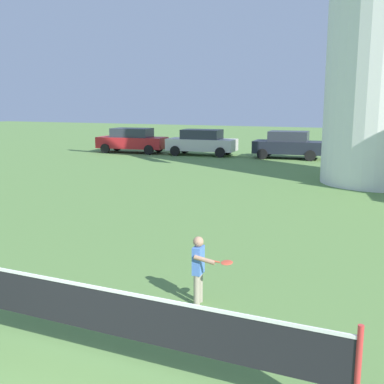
# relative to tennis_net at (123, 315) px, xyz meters

# --- Properties ---
(tennis_net) EXTENTS (5.33, 0.06, 1.10)m
(tennis_net) POSITION_rel_tennis_net_xyz_m (0.00, 0.00, 0.00)
(tennis_net) COLOR red
(tennis_net) RESTS_ON ground_plane
(player_far) EXTENTS (0.69, 0.42, 1.10)m
(player_far) POSITION_rel_tennis_net_xyz_m (0.10, 2.08, -0.06)
(player_far) COLOR #9E937F
(player_far) RESTS_ON ground_plane
(parked_car_red) EXTENTS (4.55, 2.31, 1.56)m
(parked_car_red) POSITION_rel_tennis_net_xyz_m (-12.99, 21.57, 0.12)
(parked_car_red) COLOR red
(parked_car_red) RESTS_ON ground_plane
(parked_car_cream) EXTENTS (4.28, 2.16, 1.56)m
(parked_car_cream) POSITION_rel_tennis_net_xyz_m (-8.31, 21.99, 0.12)
(parked_car_cream) COLOR silver
(parked_car_cream) RESTS_ON ground_plane
(parked_car_black) EXTENTS (4.03, 2.16, 1.56)m
(parked_car_black) POSITION_rel_tennis_net_xyz_m (-3.12, 22.43, 0.12)
(parked_car_black) COLOR #1E232D
(parked_car_black) RESTS_ON ground_plane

